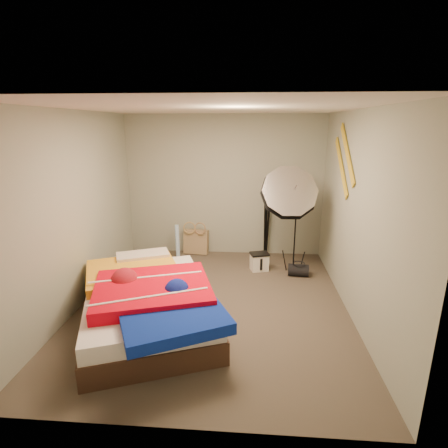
# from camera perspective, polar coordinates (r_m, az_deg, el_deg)

# --- Properties ---
(floor) EXTENTS (4.00, 4.00, 0.00)m
(floor) POSITION_cam_1_polar(r_m,az_deg,el_deg) (4.80, -1.77, -12.95)
(floor) COLOR #4E4439
(floor) RESTS_ON ground
(ceiling) EXTENTS (4.00, 4.00, 0.00)m
(ceiling) POSITION_cam_1_polar(r_m,az_deg,el_deg) (4.21, -2.08, 18.40)
(ceiling) COLOR silver
(ceiling) RESTS_ON wall_back
(wall_back) EXTENTS (3.50, 0.00, 3.50)m
(wall_back) POSITION_cam_1_polar(r_m,az_deg,el_deg) (6.29, 0.05, 6.16)
(wall_back) COLOR #979B8C
(wall_back) RESTS_ON floor
(wall_front) EXTENTS (3.50, 0.00, 3.50)m
(wall_front) POSITION_cam_1_polar(r_m,az_deg,el_deg) (2.47, -6.97, -9.86)
(wall_front) COLOR #979B8C
(wall_front) RESTS_ON floor
(wall_left) EXTENTS (0.00, 4.00, 4.00)m
(wall_left) POSITION_cam_1_polar(r_m,az_deg,el_deg) (4.85, -22.97, 1.92)
(wall_left) COLOR #979B8C
(wall_left) RESTS_ON floor
(wall_right) EXTENTS (0.00, 4.00, 4.00)m
(wall_right) POSITION_cam_1_polar(r_m,az_deg,el_deg) (4.50, 20.83, 1.14)
(wall_right) COLOR #979B8C
(wall_right) RESTS_ON floor
(tote_bag) EXTENTS (0.47, 0.25, 0.46)m
(tote_bag) POSITION_cam_1_polar(r_m,az_deg,el_deg) (6.50, -4.58, -2.89)
(tote_bag) COLOR tan
(tote_bag) RESTS_ON floor
(wrapping_roll) EXTENTS (0.12, 0.19, 0.62)m
(wrapping_roll) POSITION_cam_1_polar(r_m,az_deg,el_deg) (6.25, -7.60, -2.96)
(wrapping_roll) COLOR #599EE3
(wrapping_roll) RESTS_ON floor
(camera_case) EXTENTS (0.32, 0.26, 0.27)m
(camera_case) POSITION_cam_1_polar(r_m,az_deg,el_deg) (5.80, 5.78, -6.23)
(camera_case) COLOR white
(camera_case) RESTS_ON floor
(duffel_bag) EXTENTS (0.33, 0.22, 0.19)m
(duffel_bag) POSITION_cam_1_polar(r_m,az_deg,el_deg) (5.70, 12.03, -7.37)
(duffel_bag) COLOR black
(duffel_bag) RESTS_ON floor
(wall_stripe_upper) EXTENTS (0.02, 0.91, 0.78)m
(wall_stripe_upper) POSITION_cam_1_polar(r_m,az_deg,el_deg) (4.96, 19.50, 10.79)
(wall_stripe_upper) COLOR gold
(wall_stripe_upper) RESTS_ON wall_right
(wall_stripe_lower) EXTENTS (0.02, 0.91, 0.78)m
(wall_stripe_lower) POSITION_cam_1_polar(r_m,az_deg,el_deg) (5.22, 18.60, 8.87)
(wall_stripe_lower) COLOR gold
(wall_stripe_lower) RESTS_ON wall_right
(bed) EXTENTS (2.09, 2.41, 0.59)m
(bed) POSITION_cam_1_polar(r_m,az_deg,el_deg) (4.33, -12.16, -12.26)
(bed) COLOR #40291C
(bed) RESTS_ON floor
(photo_umbrella) EXTENTS (1.05, 0.76, 1.82)m
(photo_umbrella) POSITION_cam_1_polar(r_m,az_deg,el_deg) (5.38, 10.52, 4.85)
(photo_umbrella) COLOR black
(photo_umbrella) RESTS_ON floor
(camera_tripod) EXTENTS (0.08, 0.08, 1.34)m
(camera_tripod) POSITION_cam_1_polar(r_m,az_deg,el_deg) (6.25, 6.93, 1.48)
(camera_tripod) COLOR black
(camera_tripod) RESTS_ON floor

